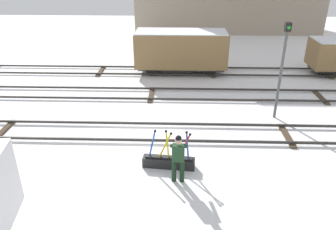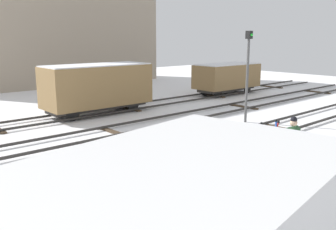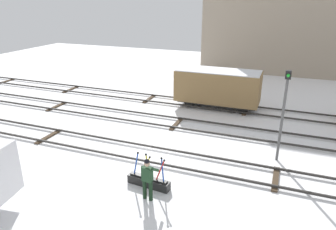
{
  "view_description": "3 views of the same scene",
  "coord_description": "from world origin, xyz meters",
  "px_view_note": "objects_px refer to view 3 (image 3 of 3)",
  "views": [
    {
      "loc": [
        1.44,
        -11.94,
        6.62
      ],
      "look_at": [
        1.02,
        0.31,
        0.74
      ],
      "focal_mm": 35.45,
      "sensor_mm": 36.0,
      "label": 1
    },
    {
      "loc": [
        -8.06,
        -8.41,
        3.92
      ],
      "look_at": [
        0.67,
        1.5,
        1.11
      ],
      "focal_mm": 38.88,
      "sensor_mm": 36.0,
      "label": 2
    },
    {
      "loc": [
        5.7,
        -12.03,
        7.13
      ],
      "look_at": [
        -0.01,
        2.8,
        1.08
      ],
      "focal_mm": 33.33,
      "sensor_mm": 36.0,
      "label": 3
    }
  ],
  "objects_px": {
    "signal_post": "(284,108)",
    "freight_car_back_track": "(218,87)",
    "switch_lever_frame": "(149,181)",
    "rail_worker": "(148,177)"
  },
  "relations": [
    {
      "from": "signal_post",
      "to": "rail_worker",
      "type": "bearing_deg",
      "value": -131.7
    },
    {
      "from": "signal_post",
      "to": "switch_lever_frame",
      "type": "bearing_deg",
      "value": -138.61
    },
    {
      "from": "freight_car_back_track",
      "to": "signal_post",
      "type": "bearing_deg",
      "value": -55.89
    },
    {
      "from": "switch_lever_frame",
      "to": "freight_car_back_track",
      "type": "distance_m",
      "value": 10.44
    },
    {
      "from": "signal_post",
      "to": "freight_car_back_track",
      "type": "relative_size",
      "value": 0.76
    },
    {
      "from": "switch_lever_frame",
      "to": "signal_post",
      "type": "distance_m",
      "value": 6.64
    },
    {
      "from": "switch_lever_frame",
      "to": "rail_worker",
      "type": "bearing_deg",
      "value": -62.15
    },
    {
      "from": "signal_post",
      "to": "freight_car_back_track",
      "type": "bearing_deg",
      "value": 124.32
    },
    {
      "from": "switch_lever_frame",
      "to": "signal_post",
      "type": "relative_size",
      "value": 0.43
    },
    {
      "from": "rail_worker",
      "to": "signal_post",
      "type": "bearing_deg",
      "value": 53.7
    }
  ]
}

